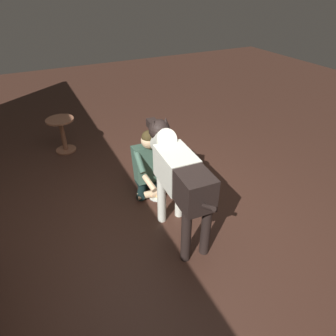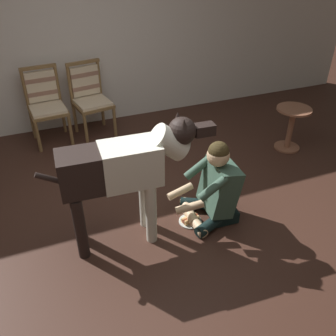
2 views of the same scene
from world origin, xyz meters
TOP-DOWN VIEW (x-y plane):
  - ground_plane at (0.00, 0.00)m, footprint 15.53×15.53m
  - person_sitting_on_floor at (0.73, -0.17)m, footprint 0.67×0.58m
  - large_dog at (-0.11, -0.13)m, footprint 1.50×0.36m
  - hot_dog_on_plate at (0.50, -0.16)m, footprint 0.23×0.23m
  - round_side_table at (2.29, 0.70)m, footprint 0.43×0.43m

SIDE VIEW (x-z plane):
  - ground_plane at x=0.00m, z-range 0.00..0.00m
  - hot_dog_on_plate at x=0.50m, z-range 0.00..0.06m
  - round_side_table at x=2.29m, z-range 0.06..0.62m
  - person_sitting_on_floor at x=0.73m, z-range -0.08..0.78m
  - large_dog at x=-0.11m, z-range 0.17..1.34m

